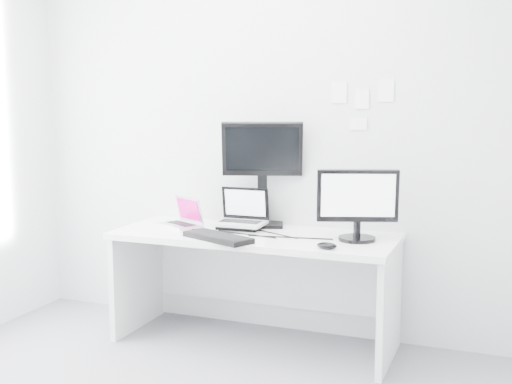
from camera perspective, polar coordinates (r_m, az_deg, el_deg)
back_wall at (r=4.49m, az=1.47°, el=5.06°), size 3.60×0.00×3.60m
desk at (r=4.34m, az=-0.15°, el=-8.29°), size 1.80×0.70×0.73m
macbook at (r=4.49m, az=-6.55°, el=-1.66°), size 0.34×0.31×0.20m
speaker at (r=4.54m, az=-0.63°, el=-1.58°), size 0.11×0.11×0.19m
dell_laptop at (r=4.37m, az=-1.41°, el=-1.40°), size 0.33×0.26×0.27m
rear_monitor at (r=4.42m, az=0.54°, el=1.64°), size 0.56×0.36×0.72m
samsung_monitor at (r=4.05m, az=8.69°, el=-1.02°), size 0.53×0.37×0.45m
keyboard at (r=4.06m, az=-3.27°, el=-3.89°), size 0.50×0.34×0.03m
mouse at (r=3.83m, az=6.07°, el=-4.58°), size 0.13×0.09×0.04m
wall_note_0 at (r=4.35m, az=7.11°, el=8.45°), size 0.10×0.00×0.14m
wall_note_1 at (r=4.32m, az=9.05°, el=7.89°), size 0.09×0.00×0.13m
wall_note_2 at (r=4.29m, az=11.04°, el=8.51°), size 0.10×0.00×0.14m
wall_note_3 at (r=4.32m, az=8.74°, el=5.77°), size 0.11×0.00×0.08m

